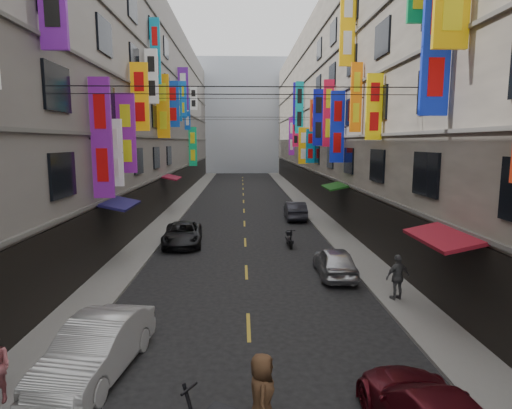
{
  "coord_description": "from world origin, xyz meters",
  "views": [
    {
      "loc": [
        -0.21,
        4.66,
        6.04
      ],
      "look_at": [
        0.09,
        13.48,
        4.74
      ],
      "focal_mm": 30.0,
      "sensor_mm": 36.0,
      "label": 1
    }
  ],
  "objects": [
    {
      "name": "overhead_cables",
      "position": [
        0.0,
        30.0,
        8.8
      ],
      "size": [
        14.0,
        38.04,
        1.24
      ],
      "color": "black",
      "rests_on": "ground"
    },
    {
      "name": "sidewalk_right",
      "position": [
        6.0,
        42.0,
        0.06
      ],
      "size": [
        2.0,
        90.0,
        0.12
      ],
      "primitive_type": "cube",
      "color": "slate",
      "rests_on": "ground"
    },
    {
      "name": "building_row_left",
      "position": [
        -11.99,
        42.0,
        9.49
      ],
      "size": [
        10.14,
        90.0,
        19.0
      ],
      "color": "gray",
      "rests_on": "ground"
    },
    {
      "name": "building_row_right",
      "position": [
        11.99,
        42.0,
        9.49
      ],
      "size": [
        10.14,
        90.0,
        19.0
      ],
      "color": "#A79C8C",
      "rests_on": "ground"
    },
    {
      "name": "car_left_far",
      "position": [
        -3.7,
        29.48,
        0.66
      ],
      "size": [
        2.52,
        4.87,
        1.31
      ],
      "primitive_type": "imported",
      "rotation": [
        0.0,
        0.0,
        0.07
      ],
      "color": "black",
      "rests_on": "ground"
    },
    {
      "name": "pedestrian_crossing",
      "position": [
        0.19,
        12.73,
        0.89
      ],
      "size": [
        0.62,
        0.89,
        1.79
      ],
      "primitive_type": "imported",
      "rotation": [
        0.0,
        0.0,
        1.54
      ],
      "color": "#543721",
      "rests_on": "ground"
    },
    {
      "name": "car_right_mid",
      "position": [
        4.0,
        23.27,
        0.67
      ],
      "size": [
        1.73,
        4.01,
        1.35
      ],
      "primitive_type": "imported",
      "rotation": [
        0.0,
        0.0,
        3.11
      ],
      "color": "#B5B5BA",
      "rests_on": "ground"
    },
    {
      "name": "car_left_mid",
      "position": [
        -4.0,
        15.23,
        0.74
      ],
      "size": [
        2.23,
        4.67,
        1.48
      ],
      "primitive_type": "imported",
      "rotation": [
        0.0,
        0.0,
        -0.15
      ],
      "color": "silver",
      "rests_on": "ground"
    },
    {
      "name": "sidewalk_left",
      "position": [
        -6.0,
        42.0,
        0.06
      ],
      "size": [
        2.0,
        90.0,
        0.12
      ],
      "primitive_type": "cube",
      "color": "slate",
      "rests_on": "ground"
    },
    {
      "name": "car_right_far",
      "position": [
        4.0,
        37.68,
        0.71
      ],
      "size": [
        1.58,
        4.33,
        1.42
      ],
      "primitive_type": "imported",
      "rotation": [
        0.0,
        0.0,
        3.12
      ],
      "color": "#2A2A32",
      "rests_on": "ground"
    },
    {
      "name": "pedestrian_rfar",
      "position": [
        5.67,
        20.02,
        0.99
      ],
      "size": [
        1.14,
        0.85,
        1.74
      ],
      "primitive_type": "imported",
      "rotation": [
        0.0,
        0.0,
        3.44
      ],
      "color": "#535355",
      "rests_on": "sidewalk_right"
    },
    {
      "name": "lane_markings",
      "position": [
        0.0,
        39.0,
        0.0
      ],
      "size": [
        0.12,
        80.2,
        0.01
      ],
      "color": "gold",
      "rests_on": "ground"
    },
    {
      "name": "street_awnings",
      "position": [
        -1.26,
        26.0,
        3.0
      ],
      "size": [
        13.99,
        35.2,
        0.41
      ],
      "color": "#16541E",
      "rests_on": "ground"
    },
    {
      "name": "haze_block",
      "position": [
        0.0,
        92.0,
        11.0
      ],
      "size": [
        18.0,
        8.0,
        22.0
      ],
      "primitive_type": "cube",
      "color": "silver",
      "rests_on": "ground"
    },
    {
      "name": "shop_signage",
      "position": [
        -0.04,
        34.8,
        9.06
      ],
      "size": [
        14.0,
        55.0,
        12.77
      ],
      "color": "#0D3D98",
      "rests_on": "ground"
    },
    {
      "name": "scooter_far_right",
      "position": [
        2.57,
        28.92,
        0.44
      ],
      "size": [
        0.5,
        1.8,
        1.14
      ],
      "rotation": [
        0.0,
        0.0,
        3.17
      ],
      "color": "black",
      "rests_on": "ground"
    }
  ]
}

